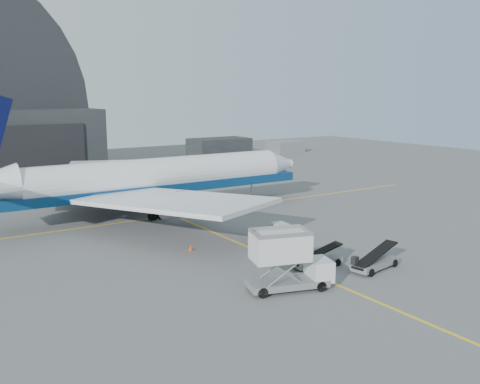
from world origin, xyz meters
TOP-DOWN VIEW (x-y plane):
  - ground at (0.00, 0.00)m, footprint 200.00×200.00m
  - taxi_lines at (0.00, 12.67)m, footprint 80.00×42.12m
  - distant_bldg_a at (38.00, 72.00)m, footprint 14.00×8.00m
  - distant_bldg_b at (55.00, 68.00)m, footprint 8.00×6.00m
  - airliner at (-2.61, 21.88)m, footprint 45.66×44.27m
  - catering_truck at (-3.95, -7.39)m, footprint 6.89×4.16m
  - pushback_tug at (3.67, 4.06)m, footprint 4.03×2.51m
  - belt_loader_a at (5.20, -7.74)m, footprint 5.42×2.59m
  - belt_loader_b at (1.60, -4.47)m, footprint 4.92×1.96m
  - traffic_cone at (-5.20, 5.68)m, footprint 0.39×0.39m

SIDE VIEW (x-z plane):
  - ground at x=0.00m, z-range 0.00..0.00m
  - distant_bldg_a at x=38.00m, z-range -2.00..2.00m
  - distant_bldg_b at x=55.00m, z-range -1.40..1.40m
  - taxi_lines at x=0.00m, z-range 0.00..0.02m
  - traffic_cone at x=-5.20m, z-range -0.01..0.55m
  - belt_loader_b at x=1.60m, z-range -0.36..1.50m
  - belt_loader_a at x=5.20m, z-range -0.39..1.64m
  - pushback_tug at x=3.67m, z-range -0.22..1.58m
  - catering_truck at x=-3.95m, z-range 0.03..4.48m
  - airliner at x=-2.61m, z-range -3.53..12.49m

